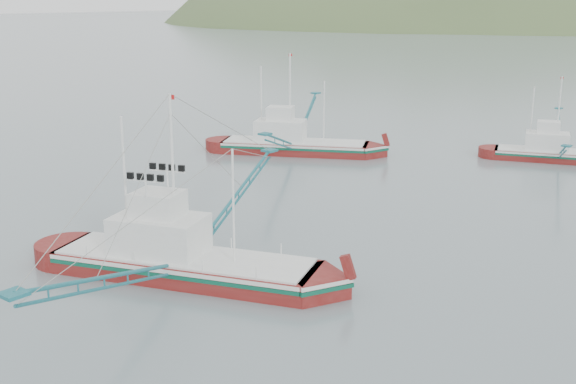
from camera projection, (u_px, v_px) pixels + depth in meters
The scene contains 5 objects.
ground at pixel (223, 267), 41.29m from camera, with size 1200.00×1200.00×0.00m, color slate.
main_boat at pixel (182, 240), 39.32m from camera, with size 15.34×26.05×10.91m.
bg_boat_left at pixel (294, 131), 70.85m from camera, with size 15.98×24.35×10.54m.
bg_boat_far at pixel (559, 143), 67.59m from camera, with size 12.01×20.37×8.55m.
headland_left at pixel (425, 23), 421.21m from camera, with size 448.00×308.00×210.00m, color #475C2F.
Camera 1 is at (27.08, -27.92, 14.97)m, focal length 45.00 mm.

